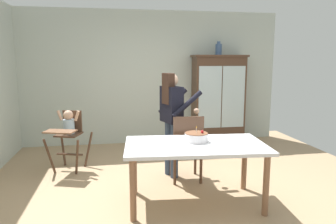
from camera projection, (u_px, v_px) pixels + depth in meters
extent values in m
plane|color=tan|center=(177.00, 191.00, 4.15)|extent=(6.24, 6.24, 0.00)
cube|color=beige|center=(152.00, 78.00, 6.48)|extent=(5.32, 0.06, 2.70)
cube|color=#4C3323|center=(218.00, 100.00, 6.53)|extent=(1.04, 0.42, 1.77)
cube|color=#4C3323|center=(219.00, 56.00, 6.39)|extent=(1.10, 0.48, 0.04)
cube|color=silver|center=(210.00, 97.00, 6.27)|extent=(0.47, 0.01, 1.24)
cube|color=silver|center=(233.00, 97.00, 6.35)|extent=(0.47, 0.01, 1.24)
cube|color=#4C3323|center=(218.00, 96.00, 6.52)|extent=(0.96, 0.36, 0.02)
cylinder|color=#3D567F|center=(219.00, 49.00, 6.36)|extent=(0.13, 0.13, 0.22)
cylinder|color=#3D567F|center=(219.00, 43.00, 6.34)|extent=(0.07, 0.07, 0.05)
cylinder|color=#4C3323|center=(49.00, 156.00, 4.74)|extent=(0.17, 0.11, 0.56)
cylinder|color=#4C3323|center=(77.00, 157.00, 4.68)|extent=(0.11, 0.17, 0.56)
cylinder|color=#4C3323|center=(63.00, 148.00, 5.17)|extent=(0.11, 0.17, 0.56)
cylinder|color=#4C3323|center=(88.00, 149.00, 5.11)|extent=(0.17, 0.11, 0.56)
cube|color=#4C3323|center=(70.00, 154.00, 4.93)|extent=(0.41, 0.17, 0.02)
cube|color=#4C3323|center=(69.00, 134.00, 4.88)|extent=(0.43, 0.43, 0.02)
cube|color=#4C3323|center=(72.00, 121.00, 5.00)|extent=(0.30, 0.12, 0.34)
cube|color=brown|center=(60.00, 131.00, 4.60)|extent=(0.49, 0.36, 0.02)
cylinder|color=#9EBCD1|center=(69.00, 126.00, 4.88)|extent=(0.17, 0.17, 0.22)
sphere|color=tan|center=(68.00, 115.00, 4.85)|extent=(0.15, 0.15, 0.15)
cylinder|color=tan|center=(60.00, 115.00, 4.87)|extent=(0.10, 0.07, 0.17)
cylinder|color=tan|center=(77.00, 116.00, 4.83)|extent=(0.10, 0.07, 0.17)
cylinder|color=#33425B|center=(174.00, 151.00, 4.58)|extent=(0.11, 0.11, 0.82)
cylinder|color=#33425B|center=(169.00, 148.00, 4.72)|extent=(0.11, 0.11, 0.82)
cube|color=black|center=(172.00, 104.00, 4.54)|extent=(0.31, 0.41, 0.52)
cube|color=white|center=(178.00, 104.00, 4.59)|extent=(0.03, 0.06, 0.49)
sphere|color=tan|center=(172.00, 80.00, 4.48)|extent=(0.19, 0.19, 0.19)
cube|color=#382319|center=(168.00, 89.00, 4.48)|extent=(0.16, 0.22, 0.44)
cylinder|color=black|center=(187.00, 104.00, 4.43)|extent=(0.49, 0.23, 0.37)
sphere|color=tan|center=(196.00, 111.00, 4.53)|extent=(0.08, 0.08, 0.08)
cylinder|color=black|center=(173.00, 101.00, 4.78)|extent=(0.49, 0.23, 0.37)
sphere|color=tan|center=(182.00, 107.00, 4.87)|extent=(0.08, 0.08, 0.08)
cube|color=silver|center=(195.00, 145.00, 3.70)|extent=(1.71, 1.05, 0.04)
cylinder|color=brown|center=(133.00, 190.00, 3.33)|extent=(0.07, 0.07, 0.70)
cylinder|color=brown|center=(266.00, 185.00, 3.46)|extent=(0.07, 0.07, 0.70)
cylinder|color=brown|center=(134.00, 167.00, 4.05)|extent=(0.07, 0.07, 0.70)
cylinder|color=brown|center=(244.00, 164.00, 4.18)|extent=(0.07, 0.07, 0.70)
cylinder|color=white|center=(196.00, 137.00, 3.79)|extent=(0.28, 0.28, 0.10)
cylinder|color=brown|center=(196.00, 133.00, 3.79)|extent=(0.27, 0.27, 0.01)
cylinder|color=#F2E5CC|center=(196.00, 130.00, 3.78)|extent=(0.01, 0.01, 0.06)
cone|color=yellow|center=(196.00, 127.00, 3.77)|extent=(0.02, 0.02, 0.02)
sphere|color=red|center=(202.00, 132.00, 3.76)|extent=(0.04, 0.04, 0.04)
cylinder|color=#4C3323|center=(195.00, 160.00, 4.75)|extent=(0.04, 0.04, 0.45)
cylinder|color=#4C3323|center=(171.00, 161.00, 4.70)|extent=(0.04, 0.04, 0.45)
cylinder|color=#4C3323|center=(201.00, 168.00, 4.38)|extent=(0.04, 0.04, 0.45)
cylinder|color=#4C3323|center=(175.00, 169.00, 4.34)|extent=(0.04, 0.04, 0.45)
cube|color=brown|center=(186.00, 148.00, 4.50)|extent=(0.46, 0.46, 0.03)
cube|color=#4C3323|center=(189.00, 134.00, 4.26)|extent=(0.42, 0.06, 0.48)
cylinder|color=#4C3323|center=(202.00, 134.00, 4.29)|extent=(0.03, 0.03, 0.48)
cylinder|color=#4C3323|center=(175.00, 135.00, 4.24)|extent=(0.03, 0.03, 0.48)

